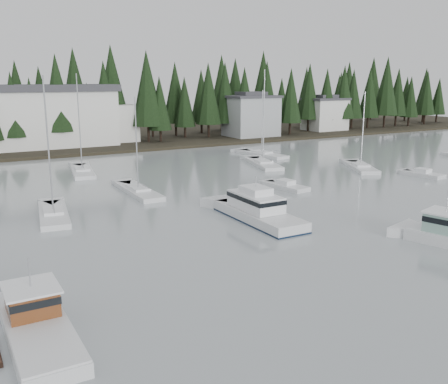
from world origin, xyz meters
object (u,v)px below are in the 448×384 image
object	(u,v)px
sailboat_0	(54,216)
runabout_1	(286,187)
sailboat_1	(262,155)
sailboat_8	(263,165)
lobster_boat_brown	(36,329)
sailboat_9	(138,193)
harbor_inn	(56,116)
house_east_a	(251,115)
sailboat_7	(360,168)
house_east_b	(325,113)
sailboat_3	(82,173)
cabin_cruiser_center	(258,213)
runabout_2	(423,175)

from	to	relation	value
sailboat_0	runabout_1	xyz separation A→B (m)	(25.82, -0.73, 0.06)
sailboat_1	sailboat_8	distance (m)	9.26
lobster_boat_brown	sailboat_9	distance (m)	31.66
harbor_inn	lobster_boat_brown	distance (m)	71.84
house_east_a	lobster_boat_brown	bearing A→B (deg)	-129.71
sailboat_0	sailboat_7	distance (m)	42.93
house_east_b	lobster_boat_brown	xyz separation A→B (m)	(-76.49, -67.60, -3.92)
sailboat_3	harbor_inn	bearing A→B (deg)	4.46
harbor_inn	sailboat_3	world-z (taller)	sailboat_3
sailboat_0	sailboat_7	xyz separation A→B (m)	(42.70, 4.43, -0.02)
house_east_a	cabin_cruiser_center	bearing A→B (deg)	-122.11
house_east_a	runabout_2	distance (m)	47.22
house_east_b	sailboat_9	distance (m)	73.12
house_east_a	sailboat_3	world-z (taller)	sailboat_3
sailboat_0	sailboat_3	bearing A→B (deg)	-12.22
lobster_boat_brown	house_east_a	bearing A→B (deg)	-39.84
runabout_2	sailboat_8	bearing A→B (deg)	29.16
harbor_inn	runabout_2	distance (m)	62.55
house_east_a	sailboat_9	world-z (taller)	sailboat_9
house_east_a	runabout_1	distance (m)	50.10
cabin_cruiser_center	sailboat_1	bearing A→B (deg)	-34.17
lobster_boat_brown	cabin_cruiser_center	xyz separation A→B (m)	(20.93, 12.13, 0.21)
cabin_cruiser_center	lobster_boat_brown	bearing A→B (deg)	120.38
sailboat_1	runabout_2	size ratio (longest dim) A/B	2.00
house_east_a	runabout_1	size ratio (longest dim) A/B	1.74
lobster_boat_brown	sailboat_1	bearing A→B (deg)	-44.35
house_east_a	house_east_b	world-z (taller)	house_east_a
sailboat_9	runabout_1	distance (m)	16.81
house_east_b	sailboat_1	bearing A→B (deg)	-144.94
house_east_a	house_east_b	size ratio (longest dim) A/B	1.11
cabin_cruiser_center	sailboat_3	bearing A→B (deg)	14.66
sailboat_3	sailboat_7	bearing A→B (deg)	-105.13
harbor_inn	sailboat_0	world-z (taller)	sailboat_0
lobster_boat_brown	runabout_1	xyz separation A→B (m)	(31.05, 21.58, -0.35)
sailboat_7	house_east_b	bearing A→B (deg)	-7.25
sailboat_1	sailboat_8	xyz separation A→B (m)	(-5.01, -7.79, 0.02)
lobster_boat_brown	sailboat_0	distance (m)	22.92
house_east_a	cabin_cruiser_center	size ratio (longest dim) A/B	0.98
sailboat_0	sailboat_9	xyz separation A→B (m)	(10.15, 5.36, -0.02)
cabin_cruiser_center	runabout_1	bearing A→B (deg)	-46.66
house_east_a	runabout_2	xyz separation A→B (m)	(-3.46, -46.85, -4.77)
house_east_b	sailboat_7	size ratio (longest dim) A/B	0.85
sailboat_9	runabout_1	world-z (taller)	sailboat_9
sailboat_0	cabin_cruiser_center	bearing A→B (deg)	-114.37
house_east_b	sailboat_0	size ratio (longest dim) A/B	0.72
house_east_a	runabout_1	world-z (taller)	house_east_a
harbor_inn	sailboat_7	world-z (taller)	harbor_inn
sailboat_8	runabout_1	bearing A→B (deg)	171.30
runabout_1	runabout_2	size ratio (longest dim) A/B	1.09
sailboat_1	runabout_2	xyz separation A→B (m)	(8.27, -25.17, 0.08)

